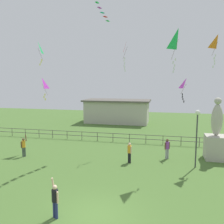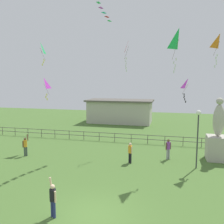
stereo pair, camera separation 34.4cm
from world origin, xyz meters
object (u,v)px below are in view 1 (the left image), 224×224
Objects in this scene: person_3 at (167,147)px; statue_monument at (216,140)px; person_1 at (24,146)px; kite_8 at (178,41)px; kite_0 at (127,48)px; kite_4 at (38,48)px; kite_7 at (186,85)px; kite_3 at (218,43)px; lamppost at (197,126)px; person_0 at (129,151)px; person_4 at (55,199)px; kite_1 at (42,84)px.

statue_monument is at bearing 11.65° from person_3.
kite_8 is at bearing -0.38° from person_1.
statue_monument is at bearing -9.96° from kite_0.
kite_4 is (-13.12, 2.77, 8.82)m from person_3.
kite_7 is (13.57, 4.79, 5.19)m from person_1.
person_1 is 0.88× the size of kite_7.
statue_monument is 2.04× the size of kite_3.
kite_3 is at bearing 9.18° from person_1.
person_1 is 0.76× the size of kite_3.
kite_8 is (-1.60, -0.61, 6.07)m from lamppost.
kite_8 reaches higher than person_3.
kite_8 is (3.40, -0.51, 8.30)m from person_0.
kite_4 reaches higher than kite_7.
statue_monument is 2.13× the size of kite_4.
person_3 is 0.56× the size of kite_8.
kite_4 is at bearing 168.07° from person_3.
kite_8 is at bearing -139.77° from kite_3.
kite_4 reaches higher than person_3.
kite_0 is (1.41, 12.18, 8.54)m from person_4.
kite_4 reaches higher than kite_8.
person_1 is 0.67× the size of kite_0.
kite_4 is (-10.20, 4.46, 8.85)m from person_0.
person_3 is 16.04m from kite_4.
kite_0 reaches higher than person_1.
kite_7 reaches higher than lamppost.
kite_3 is 0.84× the size of kite_8.
kite_0 is at bearing 102.81° from person_0.
kite_0 is at bearing 10.46° from kite_1.
kite_4 reaches higher than person_4.
person_1 is 10.44m from person_4.
lamppost is 1.73× the size of kite_3.
statue_monument is 7.30m from person_0.
kite_3 is at bearing -13.43° from kite_0.
kite_0 is at bearing 147.47° from lamppost.
person_1 is at bearing -77.47° from kite_4.
person_0 is at bearing 2.65° from person_1.
person_1 is 5.93m from kite_1.
person_1 is 15.00m from kite_8.
kite_3 is 4.45m from kite_7.
kite_8 is (12.51, -0.08, 8.29)m from person_1.
person_4 is 16.01m from kite_3.
kite_1 is (0.38, 2.82, 5.21)m from person_1.
statue_monument reaches higher than person_3.
person_3 is 9.58m from kite_0.
lamppost is 2.27× the size of person_4.
person_3 is 0.67× the size of kite_3.
kite_1 is at bearing -169.54° from kite_0.
person_1 is 0.63× the size of kite_8.
person_0 is 10.85m from kite_3.
kite_1 is 12.84m from kite_8.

